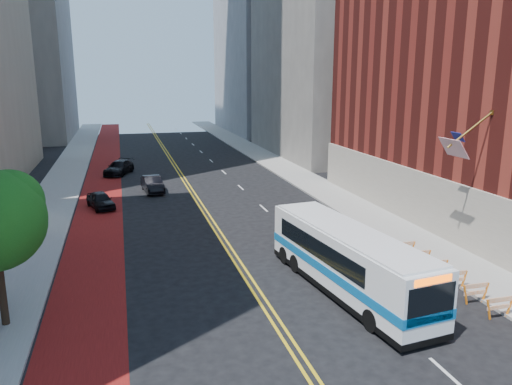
{
  "coord_description": "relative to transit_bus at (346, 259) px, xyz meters",
  "views": [
    {
      "loc": [
        -6.08,
        -15.61,
        10.5
      ],
      "look_at": [
        0.34,
        8.0,
        4.75
      ],
      "focal_mm": 35.0,
      "sensor_mm": 36.0,
      "label": 1
    }
  ],
  "objects": [
    {
      "name": "ground",
      "position": [
        -4.29,
        -5.56,
        -1.69
      ],
      "size": [
        160.0,
        160.0,
        0.0
      ],
      "primitive_type": "plane",
      "color": "black",
      "rests_on": "ground"
    },
    {
      "name": "sidewalk_left",
      "position": [
        -16.29,
        24.44,
        -1.62
      ],
      "size": [
        4.0,
        140.0,
        0.15
      ],
      "primitive_type": "cube",
      "color": "gray",
      "rests_on": "ground"
    },
    {
      "name": "sidewalk_right",
      "position": [
        7.71,
        24.44,
        -1.62
      ],
      "size": [
        4.0,
        140.0,
        0.15
      ],
      "primitive_type": "cube",
      "color": "gray",
      "rests_on": "ground"
    },
    {
      "name": "bus_lane_paint",
      "position": [
        -12.39,
        24.44,
        -1.69
      ],
      "size": [
        3.6,
        140.0,
        0.01
      ],
      "primitive_type": "cube",
      "color": "#610F0D",
      "rests_on": "ground"
    },
    {
      "name": "center_line_inner",
      "position": [
        -4.47,
        24.44,
        -1.69
      ],
      "size": [
        0.14,
        140.0,
        0.01
      ],
      "primitive_type": "cube",
      "color": "gold",
      "rests_on": "ground"
    },
    {
      "name": "center_line_outer",
      "position": [
        -4.11,
        24.44,
        -1.69
      ],
      "size": [
        0.14,
        140.0,
        0.01
      ],
      "primitive_type": "cube",
      "color": "gold",
      "rests_on": "ground"
    },
    {
      "name": "lane_dashes",
      "position": [
        0.51,
        32.44,
        -1.68
      ],
      "size": [
        0.14,
        98.2,
        0.01
      ],
      "color": "silver",
      "rests_on": "ground"
    },
    {
      "name": "midrise_right_near",
      "position": [
        18.71,
        42.44,
        18.31
      ],
      "size": [
        18.0,
        26.0,
        40.0
      ],
      "primitive_type": "cube",
      "color": "slate",
      "rests_on": "ground"
    },
    {
      "name": "construction_barriers",
      "position": [
        5.31,
        -2.14,
        -1.01
      ],
      "size": [
        1.42,
        10.91,
        1.0
      ],
      "color": "orange",
      "rests_on": "ground"
    },
    {
      "name": "transit_bus",
      "position": [
        0.0,
        0.0,
        0.0
      ],
      "size": [
        4.0,
        12.01,
        3.24
      ],
      "rotation": [
        0.0,
        0.0,
        0.12
      ],
      "color": "white",
      "rests_on": "ground"
    },
    {
      "name": "car_a",
      "position": [
        -12.26,
        19.91,
        -1.02
      ],
      "size": [
        2.67,
        4.2,
        1.33
      ],
      "primitive_type": "imported",
      "rotation": [
        0.0,
        0.0,
        0.3
      ],
      "color": "black",
      "rests_on": "ground"
    },
    {
      "name": "car_b",
      "position": [
        -7.8,
        24.71,
        -0.95
      ],
      "size": [
        2.04,
        4.62,
        1.48
      ],
      "primitive_type": "imported",
      "rotation": [
        0.0,
        0.0,
        0.11
      ],
      "color": "black",
      "rests_on": "ground"
    },
    {
      "name": "car_c",
      "position": [
        -10.75,
        34.37,
        -0.96
      ],
      "size": [
        3.78,
        5.45,
        1.46
      ],
      "primitive_type": "imported",
      "rotation": [
        0.0,
        0.0,
        -0.38
      ],
      "color": "black",
      "rests_on": "ground"
    }
  ]
}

